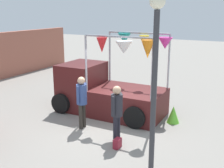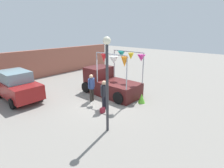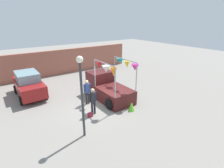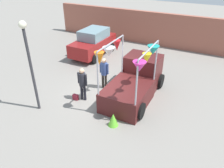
% 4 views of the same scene
% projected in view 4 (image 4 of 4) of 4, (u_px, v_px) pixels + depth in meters
% --- Properties ---
extents(ground_plane, '(60.00, 60.00, 0.00)m').
position_uv_depth(ground_plane, '(102.00, 96.00, 11.32)').
color(ground_plane, gray).
extents(vendor_truck, '(2.45, 4.11, 3.02)m').
position_uv_depth(vendor_truck, '(136.00, 80.00, 11.05)').
color(vendor_truck, '#4C1919').
rests_on(vendor_truck, ground).
extents(parked_car, '(1.88, 4.00, 1.88)m').
position_uv_depth(parked_car, '(93.00, 42.00, 15.69)').
color(parked_car, maroon).
rests_on(parked_car, ground).
extents(person_customer, '(0.53, 0.34, 1.72)m').
position_uv_depth(person_customer, '(82.00, 81.00, 10.54)').
color(person_customer, black).
rests_on(person_customer, ground).
extents(person_vendor, '(0.53, 0.34, 1.75)m').
position_uv_depth(person_vendor, '(104.00, 71.00, 11.52)').
color(person_vendor, '#2D2823').
rests_on(person_vendor, ground).
extents(handbag, '(0.28, 0.16, 0.28)m').
position_uv_depth(handbag, '(76.00, 97.00, 10.98)').
color(handbag, maroon).
rests_on(handbag, ground).
extents(street_lamp, '(0.32, 0.32, 4.14)m').
position_uv_depth(street_lamp, '(29.00, 56.00, 9.06)').
color(street_lamp, '#333338').
rests_on(street_lamp, ground).
extents(brick_boundary_wall, '(18.00, 0.36, 2.60)m').
position_uv_depth(brick_boundary_wall, '(156.00, 29.00, 17.42)').
color(brick_boundary_wall, '#9E5947').
rests_on(brick_boundary_wall, ground).
extents(folded_kite_bundle_lime, '(0.62, 0.62, 0.60)m').
position_uv_depth(folded_kite_bundle_lime, '(113.00, 120.00, 9.20)').
color(folded_kite_bundle_lime, '#66CC33').
rests_on(folded_kite_bundle_lime, ground).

